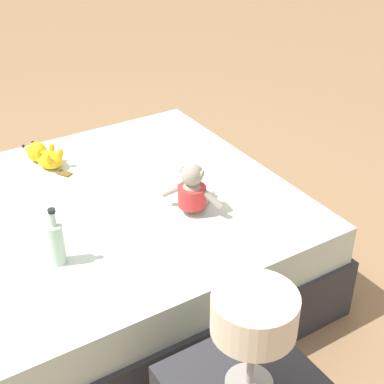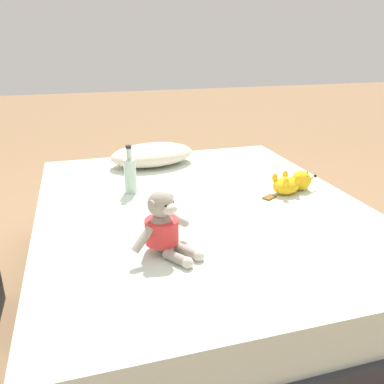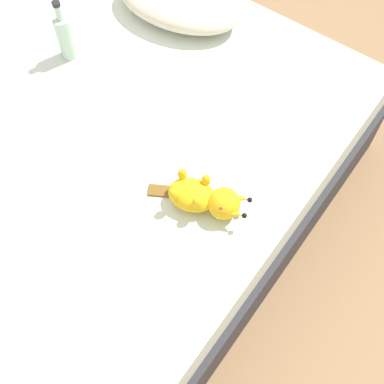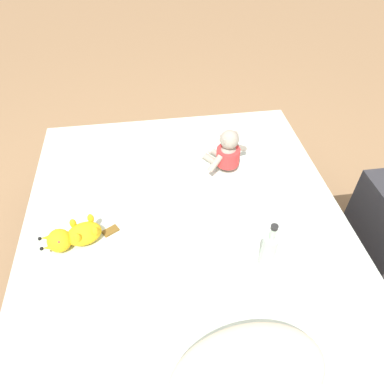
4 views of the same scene
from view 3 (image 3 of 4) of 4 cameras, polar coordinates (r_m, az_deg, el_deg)
ground_plane at (r=2.17m, az=-9.63°, el=-1.21°), size 16.00×16.00×0.00m
bed at (r=1.97m, az=-10.62°, el=2.11°), size 1.52×1.84×0.48m
pillow at (r=2.10m, az=-1.42°, el=20.65°), size 0.55×0.39×0.13m
plush_yellow_creature at (r=1.55m, az=1.51°, el=-0.70°), size 0.33×0.17×0.10m
glass_bottle at (r=1.97m, az=-13.99°, el=16.53°), size 0.06×0.06×0.24m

